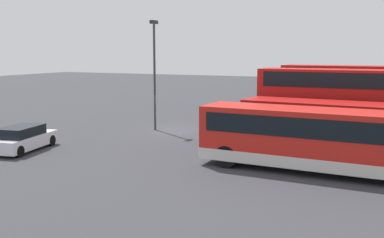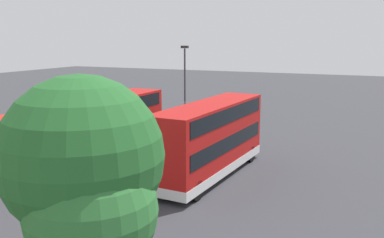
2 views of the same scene
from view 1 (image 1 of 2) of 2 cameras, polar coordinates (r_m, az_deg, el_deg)
ground_plane at (r=31.84m, az=-2.36°, el=-1.42°), size 140.00×140.00×0.00m
bus_double_decker_near_end at (r=35.40m, az=20.42°, el=3.06°), size 3.26×11.18×4.55m
bus_single_deck_second at (r=31.63m, az=20.56°, el=0.93°), size 3.05×10.39×2.95m
bus_double_decker_third at (r=27.94m, az=19.68°, el=1.73°), size 2.78×10.84×4.55m
bus_single_deck_fourth at (r=24.47m, az=18.90°, el=-1.10°), size 3.30×10.82×2.95m
bus_single_deck_fifth at (r=21.16m, az=17.18°, el=-2.49°), size 2.95×12.09×2.95m
car_hatchback_silver at (r=26.87m, az=-21.02°, el=-2.37°), size 4.52×2.53×1.43m
lamp_post_tall at (r=31.47m, az=-4.87°, el=6.77°), size 0.70×0.30×7.75m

